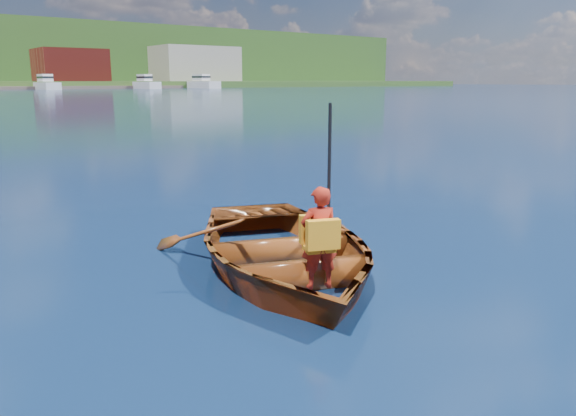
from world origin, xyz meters
name	(u,v)px	position (x,y,z in m)	size (l,w,h in m)	color
ground	(242,258)	(0.00, 0.00, 0.00)	(600.00, 600.00, 0.00)	#111F44
rowboat	(282,249)	(0.13, -0.70, 0.26)	(4.10, 4.76, 0.83)	brown
child_paddler	(319,237)	(-0.05, -1.59, 0.65)	(0.45, 0.43, 1.87)	#A22013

